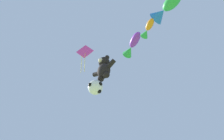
{
  "coord_description": "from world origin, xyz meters",
  "views": [
    {
      "loc": [
        8.75,
        -4.22,
        1.09
      ],
      "look_at": [
        1.66,
        3.16,
        12.0
      ],
      "focal_mm": 35.0,
      "sensor_mm": 36.0,
      "label": 1
    }
  ],
  "objects_px": {
    "soccer_ball_kite": "(96,87)",
    "fish_kite_tangerine": "(148,29)",
    "diamond_kite": "(85,53)",
    "teddy_bear_kite": "(104,68)",
    "fish_kite_emerald": "(166,8)",
    "fish_kite_violet": "(132,46)"
  },
  "relations": [
    {
      "from": "teddy_bear_kite",
      "to": "fish_kite_emerald",
      "type": "relative_size",
      "value": 0.89
    },
    {
      "from": "fish_kite_tangerine",
      "to": "diamond_kite",
      "type": "distance_m",
      "value": 5.72
    },
    {
      "from": "teddy_bear_kite",
      "to": "fish_kite_emerald",
      "type": "bearing_deg",
      "value": 6.03
    },
    {
      "from": "fish_kite_tangerine",
      "to": "fish_kite_emerald",
      "type": "height_order",
      "value": "fish_kite_emerald"
    },
    {
      "from": "soccer_ball_kite",
      "to": "diamond_kite",
      "type": "xyz_separation_m",
      "value": [
        -1.32,
        -0.35,
        4.5
      ]
    },
    {
      "from": "soccer_ball_kite",
      "to": "fish_kite_tangerine",
      "type": "relative_size",
      "value": 0.69
    },
    {
      "from": "teddy_bear_kite",
      "to": "soccer_ball_kite",
      "type": "relative_size",
      "value": 1.97
    },
    {
      "from": "fish_kite_violet",
      "to": "fish_kite_emerald",
      "type": "height_order",
      "value": "fish_kite_violet"
    },
    {
      "from": "soccer_ball_kite",
      "to": "fish_kite_tangerine",
      "type": "xyz_separation_m",
      "value": [
        4.19,
        0.93,
        3.62
      ]
    },
    {
      "from": "teddy_bear_kite",
      "to": "fish_kite_tangerine",
      "type": "xyz_separation_m",
      "value": [
        3.59,
        0.8,
        2.08
      ]
    },
    {
      "from": "teddy_bear_kite",
      "to": "diamond_kite",
      "type": "bearing_deg",
      "value": -166.01
    },
    {
      "from": "soccer_ball_kite",
      "to": "fish_kite_tangerine",
      "type": "distance_m",
      "value": 5.61
    },
    {
      "from": "fish_kite_emerald",
      "to": "fish_kite_violet",
      "type": "bearing_deg",
      "value": 166.07
    },
    {
      "from": "fish_kite_tangerine",
      "to": "diamond_kite",
      "type": "xyz_separation_m",
      "value": [
        -5.51,
        -1.27,
        0.89
      ]
    },
    {
      "from": "diamond_kite",
      "to": "teddy_bear_kite",
      "type": "bearing_deg",
      "value": 13.99
    },
    {
      "from": "fish_kite_tangerine",
      "to": "fish_kite_violet",
      "type": "bearing_deg",
      "value": 160.48
    },
    {
      "from": "soccer_ball_kite",
      "to": "fish_kite_violet",
      "type": "xyz_separation_m",
      "value": [
        2.15,
        1.65,
        4.22
      ]
    },
    {
      "from": "fish_kite_violet",
      "to": "fish_kite_tangerine",
      "type": "relative_size",
      "value": 1.51
    },
    {
      "from": "fish_kite_emerald",
      "to": "diamond_kite",
      "type": "height_order",
      "value": "diamond_kite"
    },
    {
      "from": "soccer_ball_kite",
      "to": "fish_kite_emerald",
      "type": "distance_m",
      "value": 7.23
    },
    {
      "from": "fish_kite_violet",
      "to": "fish_kite_tangerine",
      "type": "height_order",
      "value": "fish_kite_violet"
    },
    {
      "from": "fish_kite_violet",
      "to": "fish_kite_emerald",
      "type": "relative_size",
      "value": 0.99
    }
  ]
}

